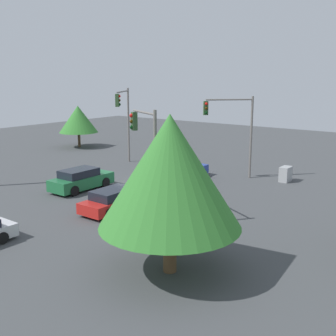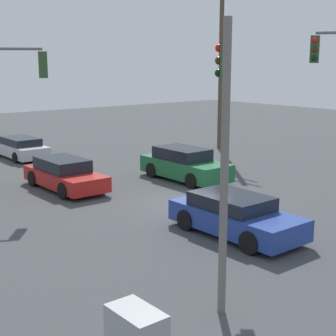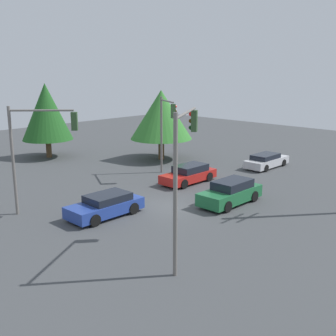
# 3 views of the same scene
# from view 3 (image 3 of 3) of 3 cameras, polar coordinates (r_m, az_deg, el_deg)

# --- Properties ---
(ground_plane) EXTENTS (80.00, 80.00, 0.00)m
(ground_plane) POSITION_cam_3_polar(r_m,az_deg,el_deg) (26.76, 0.01, -5.25)
(ground_plane) COLOR #424447
(sedan_green) EXTENTS (4.74, 1.99, 1.53)m
(sedan_green) POSITION_cam_3_polar(r_m,az_deg,el_deg) (27.43, 8.46, -3.30)
(sedan_green) COLOR #1E6638
(sedan_green) RESTS_ON ground_plane
(sedan_blue) EXTENTS (4.59, 2.07, 1.32)m
(sedan_blue) POSITION_cam_3_polar(r_m,az_deg,el_deg) (25.20, -8.46, -5.03)
(sedan_blue) COLOR #233D93
(sedan_blue) RESTS_ON ground_plane
(sedan_red) EXTENTS (4.70, 1.95, 1.37)m
(sedan_red) POSITION_cam_3_polar(r_m,az_deg,el_deg) (32.11, 2.84, -0.83)
(sedan_red) COLOR red
(sedan_red) RESTS_ON ground_plane
(sedan_silver) EXTENTS (4.78, 1.89, 1.22)m
(sedan_silver) POSITION_cam_3_polar(r_m,az_deg,el_deg) (37.98, 13.17, 0.97)
(sedan_silver) COLOR silver
(sedan_silver) RESTS_ON ground_plane
(traffic_signal_main) EXTENTS (4.13, 2.65, 6.90)m
(traffic_signal_main) POSITION_cam_3_polar(r_m,az_deg,el_deg) (18.42, 2.09, 1.43)
(traffic_signal_main) COLOR slate
(traffic_signal_main) RESTS_ON ground_plane
(traffic_signal_cross) EXTENTS (1.76, 3.01, 6.30)m
(traffic_signal_cross) POSITION_cam_3_polar(r_m,az_deg,el_deg) (33.40, -0.26, 6.05)
(traffic_signal_cross) COLOR slate
(traffic_signal_cross) RESTS_ON ground_plane
(traffic_signal_aux) EXTENTS (2.94, 2.91, 6.46)m
(traffic_signal_aux) POSITION_cam_3_polar(r_m,az_deg,el_deg) (25.52, -17.30, 3.46)
(traffic_signal_aux) COLOR slate
(traffic_signal_aux) RESTS_ON ground_plane
(tree_left) EXTENTS (4.81, 4.81, 7.16)m
(tree_left) POSITION_cam_3_polar(r_m,az_deg,el_deg) (42.28, -16.16, 7.32)
(tree_left) COLOR brown
(tree_left) RESTS_ON ground_plane
(tree_corner) EXTENTS (5.82, 5.82, 6.57)m
(tree_corner) POSITION_cam_3_polar(r_m,az_deg,el_deg) (39.78, -0.93, 7.23)
(tree_corner) COLOR brown
(tree_corner) RESTS_ON ground_plane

